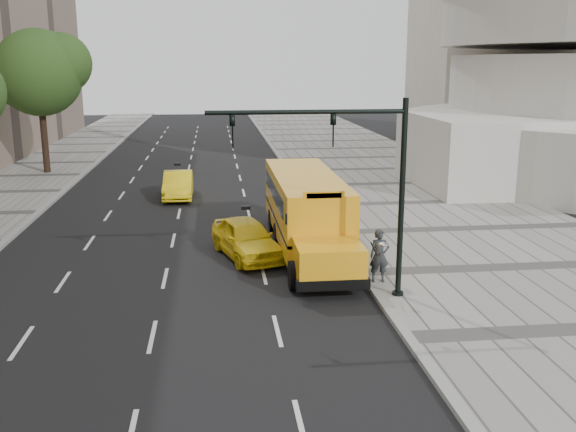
{
  "coord_description": "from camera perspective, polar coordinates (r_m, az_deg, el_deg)",
  "views": [
    {
      "loc": [
        0.85,
        -26.88,
        7.41
      ],
      "look_at": [
        3.5,
        -4.0,
        1.9
      ],
      "focal_mm": 40.0,
      "sensor_mm": 36.0,
      "label": 1
    }
  ],
  "objects": [
    {
      "name": "taxi_far",
      "position": [
        36.53,
        -9.74,
        2.74
      ],
      "size": [
        1.61,
        4.51,
        1.48
      ],
      "primitive_type": "imported",
      "rotation": [
        0.0,
        0.0,
        0.01
      ],
      "color": "yellow",
      "rests_on": "ground"
    },
    {
      "name": "traffic_signal",
      "position": [
        19.71,
        6.23,
        3.68
      ],
      "size": [
        6.18,
        0.36,
        6.4
      ],
      "color": "black",
      "rests_on": "ground"
    },
    {
      "name": "taxi_near",
      "position": [
        25.04,
        -3.74,
        -1.97
      ],
      "size": [
        3.0,
        4.82,
        1.53
      ],
      "primitive_type": "imported",
      "rotation": [
        0.0,
        0.0,
        0.28
      ],
      "color": "yellow",
      "rests_on": "ground"
    },
    {
      "name": "school_bus",
      "position": [
        25.98,
        1.63,
        0.89
      ],
      "size": [
        2.96,
        11.56,
        3.19
      ],
      "color": "#F6A515",
      "rests_on": "ground"
    },
    {
      "name": "curb_museum",
      "position": [
        28.34,
        4.1,
        -1.58
      ],
      "size": [
        0.3,
        140.0,
        0.15
      ],
      "primitive_type": "cube",
      "color": "gray",
      "rests_on": "ground"
    },
    {
      "name": "pedestrian",
      "position": [
        21.93,
        8.13,
        -3.51
      ],
      "size": [
        0.68,
        0.46,
        1.83
      ],
      "primitive_type": "imported",
      "rotation": [
        0.0,
        0.0,
        -0.04
      ],
      "color": "#282C2F",
      "rests_on": "sidewalk_museum"
    },
    {
      "name": "ground",
      "position": [
        27.9,
        -8.12,
        -2.09
      ],
      "size": [
        140.0,
        140.0,
        0.0
      ],
      "primitive_type": "plane",
      "color": "black",
      "rests_on": "ground"
    },
    {
      "name": "tree_c",
      "position": [
        46.21,
        -21.16,
        11.86
      ],
      "size": [
        6.42,
        5.7,
        9.64
      ],
      "color": "black",
      "rests_on": "ground"
    },
    {
      "name": "curb_far",
      "position": [
        29.24,
        -24.0,
        -2.27
      ],
      "size": [
        0.3,
        140.0,
        0.15
      ],
      "primitive_type": "cube",
      "color": "gray",
      "rests_on": "ground"
    },
    {
      "name": "sidewalk_museum",
      "position": [
        30.02,
        15.43,
        -1.19
      ],
      "size": [
        12.0,
        140.0,
        0.15
      ],
      "primitive_type": "cube",
      "color": "gray",
      "rests_on": "ground"
    }
  ]
}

